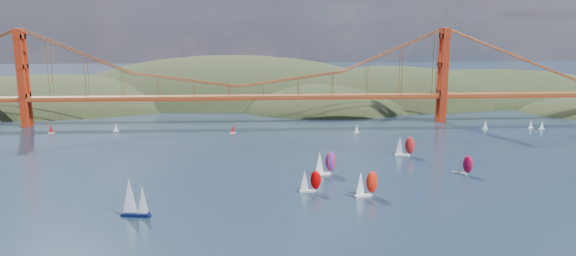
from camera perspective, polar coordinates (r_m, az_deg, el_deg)
The scene contains 16 objects.
ground at distance 155.76m, azimuth -6.90°, elevation -12.35°, with size 1200.00×1200.00×0.00m, color black.
headlands at distance 428.63m, azimuth 1.34°, elevation 1.37°, with size 725.00×225.00×96.00m.
bridge at distance 323.88m, azimuth -5.48°, elevation 6.03°, with size 552.00×12.00×55.00m.
sloop_navy at distance 184.23m, azimuth -15.43°, elevation -6.85°, with size 9.16×5.64×13.77m.
racer_0 at distance 202.13m, azimuth 2.23°, elevation -5.35°, with size 7.77×3.17×8.93m.
racer_1 at distance 198.53m, azimuth 7.92°, elevation -5.59°, with size 9.13×5.83×10.21m.
racer_2 at distance 234.29m, azimuth 17.29°, elevation -3.50°, with size 7.79×6.73×9.05m.
racer_3 at distance 257.91m, azimuth 11.75°, elevation -1.76°, with size 8.87×4.28×9.99m.
racer_rwb at distance 223.53m, azimuth 3.76°, elevation -3.52°, with size 9.36×5.56×10.49m.
distant_boat_2 at distance 326.38m, azimuth -22.95°, elevation -0.09°, with size 3.00×2.00×4.70m.
distant_boat_3 at distance 319.47m, azimuth -17.09°, elevation 0.08°, with size 3.00×2.00×4.70m.
distant_boat_4 at distance 331.72m, azimuth 19.42°, elevation 0.34°, with size 3.00×2.00×4.70m.
distant_boat_5 at distance 342.27m, azimuth 23.44°, elevation 0.37°, with size 3.00×2.00×4.70m.
distant_boat_6 at distance 342.44m, azimuth 24.39°, elevation 0.30°, with size 3.00×2.00×4.70m.
distant_boat_8 at distance 303.91m, azimuth 7.00°, elevation -0.05°, with size 3.00×2.00×4.70m.
distant_boat_9 at distance 302.05m, azimuth -5.62°, elevation -0.10°, with size 3.00×2.00×4.70m.
Camera 1 is at (9.80, -142.24, 62.71)m, focal length 35.00 mm.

